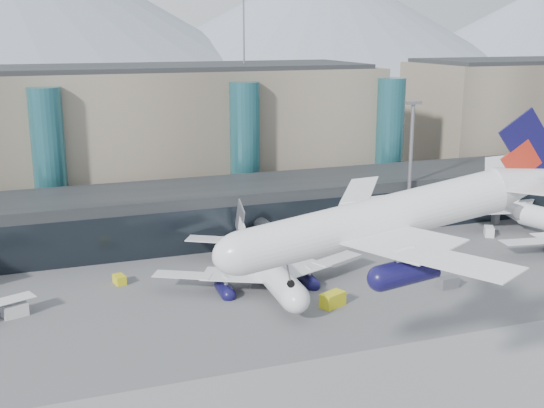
{
  "coord_description": "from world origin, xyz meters",
  "views": [
    {
      "loc": [
        -38.19,
        -63.67,
        38.51
      ],
      "look_at": [
        -3.9,
        32.0,
        12.5
      ],
      "focal_mm": 45.0,
      "sensor_mm": 36.0,
      "label": 1
    }
  ],
  "objects_px": {
    "veh_b": "(120,280)",
    "veh_g": "(384,249)",
    "veh_a": "(15,310)",
    "lightmast_mid": "(411,160)",
    "veh_h": "(333,300)",
    "hero_jet": "(408,203)",
    "jet_parked_mid": "(261,254)",
    "veh_c": "(448,282)",
    "veh_d": "(489,231)"
  },
  "relations": [
    {
      "from": "veh_b",
      "to": "veh_g",
      "type": "relative_size",
      "value": 1.09
    },
    {
      "from": "veh_b",
      "to": "veh_a",
      "type": "bearing_deg",
      "value": 104.88
    },
    {
      "from": "lightmast_mid",
      "to": "veh_h",
      "type": "xyz_separation_m",
      "value": [
        -29.25,
        -28.82,
        -13.39
      ]
    },
    {
      "from": "veh_g",
      "to": "hero_jet",
      "type": "bearing_deg",
      "value": -59.72
    },
    {
      "from": "jet_parked_mid",
      "to": "veh_c",
      "type": "distance_m",
      "value": 29.22
    },
    {
      "from": "veh_d",
      "to": "veh_b",
      "type": "bearing_deg",
      "value": 121.79
    },
    {
      "from": "hero_jet",
      "to": "veh_a",
      "type": "relative_size",
      "value": 10.52
    },
    {
      "from": "veh_d",
      "to": "veh_g",
      "type": "xyz_separation_m",
      "value": [
        -23.84,
        -2.06,
        -0.23
      ]
    },
    {
      "from": "veh_g",
      "to": "veh_b",
      "type": "bearing_deg",
      "value": -122.18
    },
    {
      "from": "lightmast_mid",
      "to": "veh_g",
      "type": "height_order",
      "value": "lightmast_mid"
    },
    {
      "from": "veh_d",
      "to": "jet_parked_mid",
      "type": "bearing_deg",
      "value": 129.53
    },
    {
      "from": "lightmast_mid",
      "to": "jet_parked_mid",
      "type": "bearing_deg",
      "value": -156.42
    },
    {
      "from": "veh_c",
      "to": "veh_h",
      "type": "relative_size",
      "value": 0.84
    },
    {
      "from": "veh_h",
      "to": "veh_b",
      "type": "bearing_deg",
      "value": 121.17
    },
    {
      "from": "veh_a",
      "to": "veh_c",
      "type": "distance_m",
      "value": 63.61
    },
    {
      "from": "hero_jet",
      "to": "veh_b",
      "type": "height_order",
      "value": "hero_jet"
    },
    {
      "from": "veh_a",
      "to": "veh_h",
      "type": "xyz_separation_m",
      "value": [
        42.9,
        -11.64,
        0.1
      ]
    },
    {
      "from": "lightmast_mid",
      "to": "jet_parked_mid",
      "type": "distance_m",
      "value": 40.13
    },
    {
      "from": "veh_a",
      "to": "hero_jet",
      "type": "bearing_deg",
      "value": -69.16
    },
    {
      "from": "veh_a",
      "to": "veh_b",
      "type": "height_order",
      "value": "veh_a"
    },
    {
      "from": "veh_c",
      "to": "veh_g",
      "type": "xyz_separation_m",
      "value": [
        -0.73,
        18.68,
        -0.21
      ]
    },
    {
      "from": "veh_a",
      "to": "veh_d",
      "type": "xyz_separation_m",
      "value": [
        85.76,
        9.73,
        -0.05
      ]
    },
    {
      "from": "jet_parked_mid",
      "to": "lightmast_mid",
      "type": "bearing_deg",
      "value": -64.3
    },
    {
      "from": "lightmast_mid",
      "to": "veh_d",
      "type": "xyz_separation_m",
      "value": [
        13.61,
        -7.45,
        -13.54
      ]
    },
    {
      "from": "hero_jet",
      "to": "veh_h",
      "type": "relative_size",
      "value": 9.34
    },
    {
      "from": "lightmast_mid",
      "to": "veh_g",
      "type": "relative_size",
      "value": 11.37
    },
    {
      "from": "jet_parked_mid",
      "to": "veh_b",
      "type": "relative_size",
      "value": 14.68
    },
    {
      "from": "lightmast_mid",
      "to": "veh_a",
      "type": "xyz_separation_m",
      "value": [
        -72.15,
        -17.18,
        -13.49
      ]
    },
    {
      "from": "hero_jet",
      "to": "veh_d",
      "type": "height_order",
      "value": "hero_jet"
    },
    {
      "from": "hero_jet",
      "to": "veh_c",
      "type": "height_order",
      "value": "hero_jet"
    },
    {
      "from": "jet_parked_mid",
      "to": "veh_g",
      "type": "distance_m",
      "value": 26.35
    },
    {
      "from": "veh_c",
      "to": "veh_h",
      "type": "bearing_deg",
      "value": 178.53
    },
    {
      "from": "lightmast_mid",
      "to": "hero_jet",
      "type": "bearing_deg",
      "value": -121.42
    },
    {
      "from": "veh_b",
      "to": "hero_jet",
      "type": "bearing_deg",
      "value": -170.46
    },
    {
      "from": "jet_parked_mid",
      "to": "veh_a",
      "type": "xyz_separation_m",
      "value": [
        -36.54,
        -1.64,
        -3.45
      ]
    },
    {
      "from": "veh_a",
      "to": "veh_h",
      "type": "height_order",
      "value": "veh_h"
    },
    {
      "from": "veh_a",
      "to": "veh_b",
      "type": "xyz_separation_m",
      "value": [
        15.28,
        7.76,
        -0.22
      ]
    },
    {
      "from": "veh_d",
      "to": "veh_h",
      "type": "bearing_deg",
      "value": 146.68
    },
    {
      "from": "jet_parked_mid",
      "to": "veh_b",
      "type": "height_order",
      "value": "jet_parked_mid"
    },
    {
      "from": "veh_a",
      "to": "veh_b",
      "type": "distance_m",
      "value": 17.14
    },
    {
      "from": "jet_parked_mid",
      "to": "hero_jet",
      "type": "bearing_deg",
      "value": -179.38
    },
    {
      "from": "jet_parked_mid",
      "to": "veh_c",
      "type": "relative_size",
      "value": 11.54
    },
    {
      "from": "veh_c",
      "to": "veh_g",
      "type": "relative_size",
      "value": 1.38
    },
    {
      "from": "veh_h",
      "to": "veh_g",
      "type": "bearing_deg",
      "value": 21.69
    },
    {
      "from": "veh_b",
      "to": "veh_d",
      "type": "xyz_separation_m",
      "value": [
        70.48,
        1.97,
        0.18
      ]
    },
    {
      "from": "jet_parked_mid",
      "to": "veh_h",
      "type": "relative_size",
      "value": 9.65
    },
    {
      "from": "veh_g",
      "to": "lightmast_mid",
      "type": "bearing_deg",
      "value": 100.82
    },
    {
      "from": "veh_h",
      "to": "veh_d",
      "type": "bearing_deg",
      "value": 2.75
    },
    {
      "from": "veh_c",
      "to": "veh_g",
      "type": "distance_m",
      "value": 18.69
    },
    {
      "from": "lightmast_mid",
      "to": "hero_jet",
      "type": "xyz_separation_m",
      "value": [
        -36.77,
        -60.18,
        9.05
      ]
    }
  ]
}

